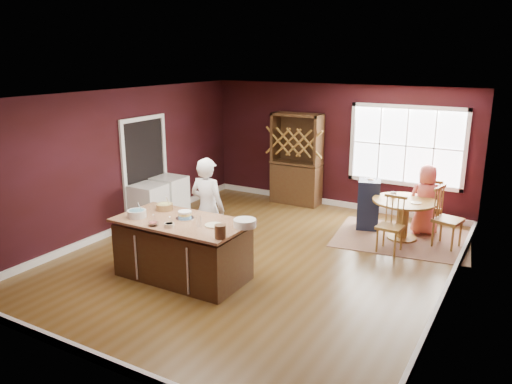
# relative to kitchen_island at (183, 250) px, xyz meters

# --- Properties ---
(room_shell) EXTENTS (7.00, 7.00, 7.00)m
(room_shell) POSITION_rel_kitchen_island_xyz_m (0.64, 1.22, 0.91)
(room_shell) COLOR brown
(room_shell) RESTS_ON ground
(window) EXTENTS (2.36, 0.10, 1.66)m
(window) POSITION_rel_kitchen_island_xyz_m (2.14, 4.69, 1.06)
(window) COLOR white
(window) RESTS_ON room_shell
(doorway) EXTENTS (0.08, 1.26, 2.13)m
(doorway) POSITION_rel_kitchen_island_xyz_m (-2.33, 1.82, 0.59)
(doorway) COLOR white
(doorway) RESTS_ON room_shell
(kitchen_island) EXTENTS (2.01, 1.05, 0.92)m
(kitchen_island) POSITION_rel_kitchen_island_xyz_m (0.00, 0.00, 0.00)
(kitchen_island) COLOR #422414
(kitchen_island) RESTS_ON ground
(dining_table) EXTENTS (1.15, 1.15, 0.75)m
(dining_table) POSITION_rel_kitchen_island_xyz_m (2.50, 3.32, 0.10)
(dining_table) COLOR brown
(dining_table) RESTS_ON ground
(baker) EXTENTS (0.63, 0.42, 1.72)m
(baker) POSITION_rel_kitchen_island_xyz_m (-0.09, 0.81, 0.42)
(baker) COLOR white
(baker) RESTS_ON ground
(layer_cake) EXTENTS (0.28, 0.28, 0.12)m
(layer_cake) POSITION_rel_kitchen_island_xyz_m (0.00, 0.09, 0.54)
(layer_cake) COLOR white
(layer_cake) RESTS_ON kitchen_island
(bowl_blue) EXTENTS (0.28, 0.28, 0.11)m
(bowl_blue) POSITION_rel_kitchen_island_xyz_m (-0.67, -0.22, 0.54)
(bowl_blue) COLOR silver
(bowl_blue) RESTS_ON kitchen_island
(bowl_yellow) EXTENTS (0.27, 0.27, 0.10)m
(bowl_yellow) POSITION_rel_kitchen_island_xyz_m (-0.55, 0.27, 0.53)
(bowl_yellow) COLOR #B07A4D
(bowl_yellow) RESTS_ON kitchen_island
(bowl_pink) EXTENTS (0.15, 0.15, 0.06)m
(bowl_pink) POSITION_rel_kitchen_island_xyz_m (-0.20, -0.40, 0.51)
(bowl_pink) COLOR silver
(bowl_pink) RESTS_ON kitchen_island
(bowl_olive) EXTENTS (0.14, 0.14, 0.05)m
(bowl_olive) POSITION_rel_kitchen_island_xyz_m (0.04, -0.32, 0.51)
(bowl_olive) COLOR #F7E8CF
(bowl_olive) RESTS_ON kitchen_island
(drinking_glass) EXTENTS (0.08, 0.08, 0.15)m
(drinking_glass) POSITION_rel_kitchen_island_xyz_m (0.39, -0.08, 0.56)
(drinking_glass) COLOR silver
(drinking_glass) RESTS_ON kitchen_island
(dinner_plate) EXTENTS (0.26, 0.26, 0.02)m
(dinner_plate) POSITION_rel_kitchen_island_xyz_m (0.56, 0.03, 0.49)
(dinner_plate) COLOR beige
(dinner_plate) RESTS_ON kitchen_island
(white_tub) EXTENTS (0.33, 0.33, 0.11)m
(white_tub) POSITION_rel_kitchen_island_xyz_m (0.98, 0.22, 0.54)
(white_tub) COLOR white
(white_tub) RESTS_ON kitchen_island
(stoneware_crock) EXTENTS (0.16, 0.16, 0.19)m
(stoneware_crock) POSITION_rel_kitchen_island_xyz_m (0.93, -0.34, 0.57)
(stoneware_crock) COLOR #4C2E1B
(stoneware_crock) RESTS_ON kitchen_island
(rug) EXTENTS (2.60, 2.13, 0.01)m
(rug) POSITION_rel_kitchen_island_xyz_m (2.50, 3.32, -0.43)
(rug) COLOR brown
(rug) RESTS_ON ground
(chair_east) EXTENTS (0.53, 0.54, 1.09)m
(chair_east) POSITION_rel_kitchen_island_xyz_m (3.28, 3.32, 0.11)
(chair_east) COLOR brown
(chair_east) RESTS_ON ground
(chair_south) EXTENTS (0.45, 0.43, 0.99)m
(chair_south) POSITION_rel_kitchen_island_xyz_m (2.46, 2.59, 0.06)
(chair_south) COLOR brown
(chair_south) RESTS_ON ground
(chair_north) EXTENTS (0.52, 0.51, 1.05)m
(chair_north) POSITION_rel_kitchen_island_xyz_m (2.79, 4.06, 0.09)
(chair_north) COLOR brown
(chair_north) RESTS_ON ground
(seated_woman) EXTENTS (0.77, 0.66, 1.34)m
(seated_woman) POSITION_rel_kitchen_island_xyz_m (2.78, 3.82, 0.23)
(seated_woman) COLOR #D76057
(seated_woman) RESTS_ON ground
(high_chair) EXTENTS (0.51, 0.51, 1.02)m
(high_chair) POSITION_rel_kitchen_island_xyz_m (1.76, 3.56, 0.07)
(high_chair) COLOR #192243
(high_chair) RESTS_ON ground
(toddler) EXTENTS (0.18, 0.14, 0.26)m
(toddler) POSITION_rel_kitchen_island_xyz_m (1.75, 3.67, 0.37)
(toddler) COLOR #8CA5BF
(toddler) RESTS_ON high_chair
(table_plate) EXTENTS (0.19, 0.19, 0.01)m
(table_plate) POSITION_rel_kitchen_island_xyz_m (2.73, 3.22, 0.32)
(table_plate) COLOR beige
(table_plate) RESTS_ON dining_table
(table_cup) EXTENTS (0.14, 0.14, 0.09)m
(table_cup) POSITION_rel_kitchen_island_xyz_m (2.26, 3.43, 0.36)
(table_cup) COLOR white
(table_cup) RESTS_ON dining_table
(hutch) EXTENTS (1.12, 0.47, 2.05)m
(hutch) POSITION_rel_kitchen_island_xyz_m (-0.21, 4.44, 0.59)
(hutch) COLOR black
(hutch) RESTS_ON ground
(washer) EXTENTS (0.59, 0.57, 0.86)m
(washer) POSITION_rel_kitchen_island_xyz_m (-2.00, 1.50, -0.01)
(washer) COLOR silver
(washer) RESTS_ON ground
(dryer) EXTENTS (0.61, 0.59, 0.88)m
(dryer) POSITION_rel_kitchen_island_xyz_m (-2.00, 2.14, 0.00)
(dryer) COLOR silver
(dryer) RESTS_ON ground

